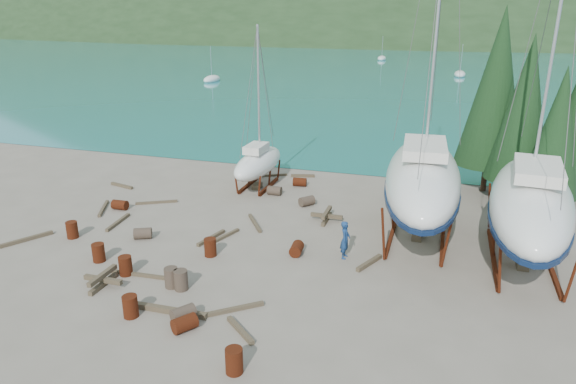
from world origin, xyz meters
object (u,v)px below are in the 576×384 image
(worker, at_px, (345,240))
(large_sailboat_far, at_px, (531,201))
(small_sailboat_shore, at_px, (258,162))
(large_sailboat_near, at_px, (423,177))

(worker, bearing_deg, large_sailboat_far, -74.95)
(small_sailboat_shore, bearing_deg, worker, -47.16)
(large_sailboat_near, bearing_deg, worker, -132.87)
(large_sailboat_far, height_order, small_sailboat_shore, large_sailboat_far)
(small_sailboat_shore, relative_size, worker, 5.59)
(worker, bearing_deg, small_sailboat_shore, 42.54)
(large_sailboat_far, distance_m, small_sailboat_shore, 16.91)
(small_sailboat_shore, bearing_deg, large_sailboat_far, -21.62)
(large_sailboat_near, relative_size, small_sailboat_shore, 1.90)
(large_sailboat_near, xyz_separation_m, worker, (-3.15, -3.79, -2.24))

